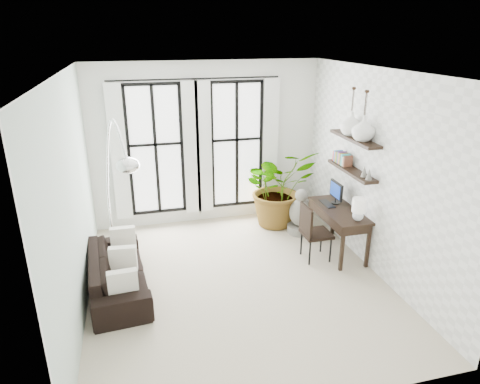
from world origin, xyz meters
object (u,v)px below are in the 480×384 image
object	(u,v)px
plant	(278,187)
buddha	(301,214)
desk_chair	(312,229)
desk	(340,214)
arc_lamp	(114,156)
sofa	(118,272)

from	to	relation	value
plant	buddha	size ratio (longest dim) A/B	1.77
plant	desk_chair	size ratio (longest dim) A/B	1.60
desk_chair	buddha	bearing A→B (deg)	77.84
plant	desk	xyz separation A→B (m)	(0.63, -1.43, -0.04)
plant	arc_lamp	xyz separation A→B (m)	(-3.01, -1.04, 1.14)
sofa	buddha	bearing A→B (deg)	-75.67
desk	buddha	distance (m)	1.06
sofa	desk_chair	xyz separation A→B (m)	(3.19, 0.14, 0.27)
desk_chair	arc_lamp	size ratio (longest dim) A/B	0.39
buddha	plant	bearing A→B (deg)	120.80
desk	buddha	xyz separation A→B (m)	(-0.33, 0.93, -0.38)
plant	desk_chair	bearing A→B (deg)	-86.95
arc_lamp	buddha	distance (m)	3.70
desk	desk_chair	bearing A→B (deg)	-169.93
plant	desk	size ratio (longest dim) A/B	1.15
sofa	buddha	xyz separation A→B (m)	(3.41, 1.16, 0.08)
desk_chair	arc_lamp	distance (m)	3.42
desk	desk_chair	distance (m)	0.59
plant	desk	distance (m)	1.57
plant	sofa	bearing A→B (deg)	-151.83
arc_lamp	buddha	size ratio (longest dim) A/B	2.80
arc_lamp	desk	bearing A→B (deg)	-6.19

